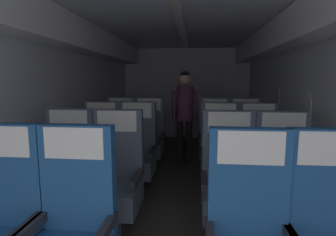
# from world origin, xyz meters

# --- Properties ---
(ground) EXTENTS (3.33, 7.20, 0.02)m
(ground) POSITION_xyz_m (0.00, 3.40, -0.01)
(ground) COLOR #3D3833
(fuselage_shell) EXTENTS (3.21, 6.85, 2.26)m
(fuselage_shell) POSITION_xyz_m (0.00, 3.65, 1.63)
(fuselage_shell) COLOR silver
(fuselage_shell) RESTS_ON ground
(seat_a_left_aisle) EXTENTS (0.51, 0.50, 1.15)m
(seat_a_left_aisle) POSITION_xyz_m (-0.53, 1.60, 0.48)
(seat_a_left_aisle) COLOR #38383D
(seat_a_left_aisle) RESTS_ON ground
(seat_b_left_window) EXTENTS (0.51, 0.50, 1.15)m
(seat_b_left_window) POSITION_xyz_m (-1.02, 2.53, 0.48)
(seat_b_left_window) COLOR #38383D
(seat_b_left_window) RESTS_ON ground
(seat_b_left_aisle) EXTENTS (0.51, 0.50, 1.15)m
(seat_b_left_aisle) POSITION_xyz_m (-0.53, 2.52, 0.48)
(seat_b_left_aisle) COLOR #38383D
(seat_b_left_aisle) RESTS_ON ground
(seat_b_right_aisle) EXTENTS (0.51, 0.50, 1.15)m
(seat_b_right_aisle) POSITION_xyz_m (1.02, 2.53, 0.48)
(seat_b_right_aisle) COLOR #38383D
(seat_b_right_aisle) RESTS_ON ground
(seat_b_right_window) EXTENTS (0.51, 0.50, 1.15)m
(seat_b_right_window) POSITION_xyz_m (0.53, 2.53, 0.48)
(seat_b_right_window) COLOR #38383D
(seat_b_right_window) RESTS_ON ground
(seat_c_left_window) EXTENTS (0.51, 0.50, 1.15)m
(seat_c_left_window) POSITION_xyz_m (-1.02, 3.46, 0.48)
(seat_c_left_window) COLOR #38383D
(seat_c_left_window) RESTS_ON ground
(seat_c_left_aisle) EXTENTS (0.51, 0.50, 1.15)m
(seat_c_left_aisle) POSITION_xyz_m (-0.54, 3.46, 0.48)
(seat_c_left_aisle) COLOR #38383D
(seat_c_left_aisle) RESTS_ON ground
(seat_c_right_aisle) EXTENTS (0.51, 0.50, 1.15)m
(seat_c_right_aisle) POSITION_xyz_m (1.01, 3.46, 0.48)
(seat_c_right_aisle) COLOR #38383D
(seat_c_right_aisle) RESTS_ON ground
(seat_c_right_window) EXTENTS (0.51, 0.50, 1.15)m
(seat_c_right_window) POSITION_xyz_m (0.54, 3.46, 0.48)
(seat_c_right_window) COLOR #38383D
(seat_c_right_window) RESTS_ON ground
(seat_d_left_window) EXTENTS (0.51, 0.50, 1.15)m
(seat_d_left_window) POSITION_xyz_m (-1.01, 4.37, 0.48)
(seat_d_left_window) COLOR #38383D
(seat_d_left_window) RESTS_ON ground
(seat_d_left_aisle) EXTENTS (0.51, 0.50, 1.15)m
(seat_d_left_aisle) POSITION_xyz_m (-0.53, 4.37, 0.48)
(seat_d_left_aisle) COLOR #38383D
(seat_d_left_aisle) RESTS_ON ground
(seat_d_right_aisle) EXTENTS (0.51, 0.50, 1.15)m
(seat_d_right_aisle) POSITION_xyz_m (1.01, 4.38, 0.48)
(seat_d_right_aisle) COLOR #38383D
(seat_d_right_aisle) RESTS_ON ground
(seat_d_right_window) EXTENTS (0.51, 0.50, 1.15)m
(seat_d_right_window) POSITION_xyz_m (0.54, 4.36, 0.48)
(seat_d_right_window) COLOR #38383D
(seat_d_right_window) RESTS_ON ground
(flight_attendant) EXTENTS (0.43, 0.28, 1.59)m
(flight_attendant) POSITION_xyz_m (0.05, 4.71, 0.98)
(flight_attendant) COLOR black
(flight_attendant) RESTS_ON ground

